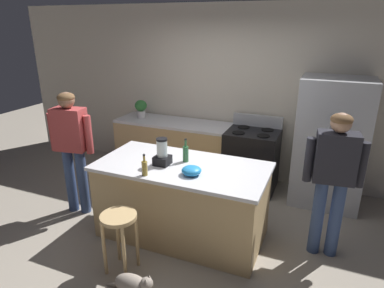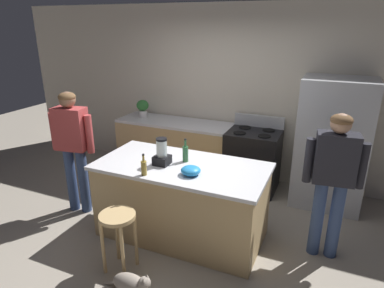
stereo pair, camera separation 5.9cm
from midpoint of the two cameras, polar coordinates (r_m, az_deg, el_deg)
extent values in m
plane|color=#9E9384|center=(4.22, -2.05, -14.89)|extent=(14.00, 14.00, 0.00)
cube|color=beige|center=(5.40, 6.53, 8.50)|extent=(8.00, 0.10, 2.70)
cube|color=tan|center=(3.99, -2.12, -9.80)|extent=(1.88, 0.91, 0.86)
cube|color=silver|center=(3.79, -2.21, -3.85)|extent=(1.94, 0.97, 0.04)
cube|color=tan|center=(5.57, -2.93, -0.88)|extent=(2.00, 0.64, 0.86)
cube|color=silver|center=(5.43, -3.02, 3.58)|extent=(2.00, 0.64, 0.04)
cube|color=#B7BABF|center=(4.88, 22.11, 0.15)|extent=(0.90, 0.70, 1.76)
cylinder|color=#B7BABF|center=(4.50, 21.60, -0.20)|extent=(0.02, 0.02, 0.79)
cylinder|color=#B7BABF|center=(4.51, 22.61, -0.34)|extent=(0.02, 0.02, 0.79)
cube|color=#268CD8|center=(4.58, 19.02, -1.76)|extent=(0.05, 0.01, 0.05)
cube|color=#268CD8|center=(4.50, 24.24, 0.42)|extent=(0.05, 0.01, 0.05)
cube|color=#268CD8|center=(4.51, 20.97, 0.50)|extent=(0.05, 0.01, 0.05)
cube|color=black|center=(5.15, 9.72, -2.70)|extent=(0.76, 0.64, 0.90)
cube|color=black|center=(4.88, 8.79, -4.56)|extent=(0.60, 0.01, 0.24)
cube|color=#B7BABF|center=(5.24, 10.81, 3.91)|extent=(0.76, 0.06, 0.18)
cylinder|color=black|center=(4.90, 7.57, 1.92)|extent=(0.18, 0.18, 0.01)
cylinder|color=black|center=(4.82, 11.69, 1.38)|extent=(0.18, 0.18, 0.01)
cylinder|color=black|center=(5.17, 8.46, 2.86)|extent=(0.18, 0.18, 0.01)
cylinder|color=black|center=(5.10, 12.37, 2.37)|extent=(0.18, 0.18, 0.01)
cylinder|color=#384C7A|center=(4.76, -20.29, -5.81)|extent=(0.15, 0.15, 0.89)
cylinder|color=#384C7A|center=(4.66, -18.42, -6.10)|extent=(0.15, 0.15, 0.89)
cube|color=#B23F3F|center=(4.46, -20.40, 2.34)|extent=(0.43, 0.28, 0.54)
cylinder|color=#B23F3F|center=(4.61, -22.93, 1.92)|extent=(0.10, 0.10, 0.49)
cylinder|color=#B23F3F|center=(4.34, -17.56, 1.53)|extent=(0.10, 0.10, 0.49)
sphere|color=#8C664C|center=(4.37, -20.98, 6.98)|extent=(0.23, 0.23, 0.20)
ellipsoid|color=brown|center=(4.36, -21.04, 7.42)|extent=(0.24, 0.24, 0.12)
cylinder|color=#384C7A|center=(3.95, 22.77, -11.71)|extent=(0.14, 0.14, 0.88)
cylinder|color=#384C7A|center=(3.93, 20.13, -11.53)|extent=(0.14, 0.14, 0.88)
cube|color=#26262D|center=(3.64, 22.83, -2.15)|extent=(0.42, 0.27, 0.52)
cylinder|color=#26262D|center=(3.70, 26.55, -3.21)|extent=(0.10, 0.10, 0.47)
cylinder|color=#26262D|center=(3.63, 18.83, -2.52)|extent=(0.10, 0.10, 0.47)
sphere|color=tan|center=(3.53, 23.60, 3.30)|extent=(0.22, 0.22, 0.20)
ellipsoid|color=brown|center=(3.52, 23.68, 3.84)|extent=(0.23, 0.23, 0.12)
cylinder|color=tan|center=(3.43, -12.90, -11.96)|extent=(0.36, 0.36, 0.04)
cylinder|color=tan|center=(3.59, -15.20, -16.76)|extent=(0.04, 0.04, 0.61)
cylinder|color=tan|center=(3.48, -11.97, -17.88)|extent=(0.04, 0.04, 0.61)
cylinder|color=tan|center=(3.74, -12.97, -14.90)|extent=(0.04, 0.04, 0.61)
cylinder|color=tan|center=(3.63, -9.83, -15.89)|extent=(0.04, 0.04, 0.61)
ellipsoid|color=gray|center=(3.45, -10.69, -22.45)|extent=(0.36, 0.18, 0.20)
sphere|color=gray|center=(3.34, -8.28, -22.43)|extent=(0.12, 0.12, 0.12)
cone|color=gray|center=(3.28, -8.46, -22.02)|extent=(0.04, 0.04, 0.03)
cone|color=gray|center=(3.31, -7.89, -21.40)|extent=(0.04, 0.04, 0.03)
cylinder|color=gray|center=(3.59, -13.52, -22.10)|extent=(0.20, 0.03, 0.10)
cylinder|color=silver|center=(5.71, -8.91, 5.02)|extent=(0.14, 0.14, 0.12)
ellipsoid|color=#337A38|center=(5.67, -9.00, 6.48)|extent=(0.20, 0.20, 0.18)
cube|color=black|center=(3.79, -5.51, -2.77)|extent=(0.17, 0.17, 0.10)
cylinder|color=silver|center=(3.73, -5.58, -0.75)|extent=(0.12, 0.12, 0.19)
cylinder|color=black|center=(3.70, -5.63, 0.78)|extent=(0.12, 0.12, 0.02)
cylinder|color=olive|center=(3.54, -8.54, -4.13)|extent=(0.06, 0.06, 0.15)
cylinder|color=olive|center=(3.49, -8.63, -2.48)|extent=(0.02, 0.02, 0.07)
cylinder|color=black|center=(3.48, -8.66, -1.86)|extent=(0.03, 0.03, 0.02)
cylinder|color=#2D6638|center=(3.84, -1.58, -1.71)|extent=(0.07, 0.07, 0.18)
cylinder|color=#2D6638|center=(3.79, -1.60, 0.12)|extent=(0.03, 0.03, 0.08)
cylinder|color=black|center=(3.78, -1.60, 0.79)|extent=(0.03, 0.03, 0.02)
ellipsoid|color=#268CD8|center=(3.52, -0.57, -4.53)|extent=(0.21, 0.21, 0.09)
camera|label=1|loc=(0.03, -90.43, -0.16)|focal=31.37mm
camera|label=2|loc=(0.03, 89.57, 0.16)|focal=31.37mm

